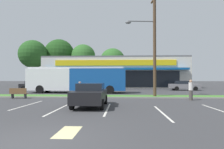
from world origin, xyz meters
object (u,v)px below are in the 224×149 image
object	(u,v)px
city_bus	(77,79)
car_1	(90,94)
utility_pole	(153,41)
car_0	(34,85)
pedestrian_by_pole	(191,90)
bus_stop_bench	(19,93)
car_2	(184,85)
pedestrian_near_bench	(80,90)

from	to	relation	value
city_bus	car_1	bearing A→B (deg)	108.63
utility_pole	car_0	size ratio (longest dim) A/B	2.46
city_bus	pedestrian_by_pole	size ratio (longest dim) A/B	7.15
bus_stop_bench	car_2	bearing A→B (deg)	-145.21
bus_stop_bench	car_0	size ratio (longest dim) A/B	0.38
car_1	pedestrian_by_pole	bearing A→B (deg)	117.11
car_0	car_2	xyz separation A→B (m)	(23.81, -0.25, 0.01)
city_bus	bus_stop_bench	world-z (taller)	city_bus
city_bus	pedestrian_by_pole	distance (m)	13.94
car_0	pedestrian_by_pole	xyz separation A→B (m)	(20.07, -14.18, 0.13)
car_1	car_2	bearing A→B (deg)	147.09
car_0	pedestrian_near_bench	size ratio (longest dim) A/B	2.68
pedestrian_near_bench	bus_stop_bench	bearing A→B (deg)	-157.56
utility_pole	car_0	world-z (taller)	utility_pole
utility_pole	car_2	distance (m)	14.06
utility_pole	car_1	world-z (taller)	utility_pole
city_bus	car_1	world-z (taller)	city_bus
utility_pole	car_1	distance (m)	9.49
car_0	pedestrian_by_pole	size ratio (longest dim) A/B	2.42
car_1	pedestrian_by_pole	world-z (taller)	pedestrian_by_pole
car_1	car_2	distance (m)	21.40
bus_stop_bench	pedestrian_near_bench	world-z (taller)	pedestrian_near_bench
bus_stop_bench	car_1	size ratio (longest dim) A/B	0.38
car_2	pedestrian_by_pole	xyz separation A→B (m)	(-3.74, -13.93, 0.12)
pedestrian_by_pole	pedestrian_near_bench	bearing A→B (deg)	-130.17
car_2	utility_pole	bearing A→B (deg)	-119.40
bus_stop_bench	car_0	world-z (taller)	car_0
city_bus	utility_pole	bearing A→B (deg)	150.00
city_bus	pedestrian_by_pole	bearing A→B (deg)	147.49
pedestrian_near_bench	pedestrian_by_pole	distance (m)	9.53
car_1	car_0	bearing A→B (deg)	-146.23
car_2	pedestrian_by_pole	distance (m)	14.42
city_bus	car_2	distance (m)	16.49
city_bus	car_2	bearing A→B (deg)	-156.55
car_0	city_bus	bearing A→B (deg)	-36.83
city_bus	pedestrian_near_bench	size ratio (longest dim) A/B	7.91
pedestrian_by_pole	car_1	bearing A→B (deg)	-101.50
utility_pole	pedestrian_near_bench	distance (m)	8.53
bus_stop_bench	car_2	world-z (taller)	car_2
car_1	pedestrian_near_bench	xyz separation A→B (m)	(-1.64, 4.30, 0.00)
utility_pole	pedestrian_near_bench	xyz separation A→B (m)	(-6.77, -2.15, -4.72)
utility_pole	pedestrian_near_bench	size ratio (longest dim) A/B	6.57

